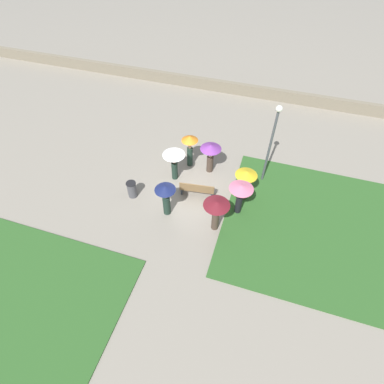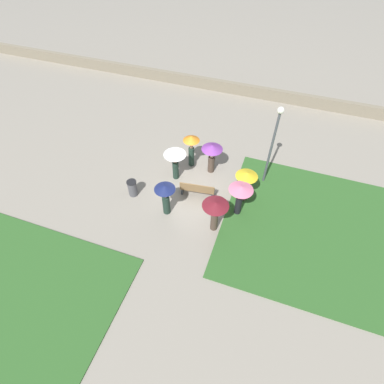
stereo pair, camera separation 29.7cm
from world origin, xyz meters
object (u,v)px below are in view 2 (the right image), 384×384
at_px(lamp_post, 274,138).
at_px(crowd_person_maroon, 215,209).
at_px(crowd_person_orange, 191,145).
at_px(crowd_person_navy, 165,194).
at_px(crowd_person_yellow, 246,182).
at_px(crowd_person_pink, 240,194).
at_px(park_bench, 197,189).
at_px(crowd_person_purple, 212,153).
at_px(crowd_person_white, 175,158).
at_px(trash_bin, 133,188).

distance_m(lamp_post, crowd_person_maroon, 4.49).
bearing_deg(crowd_person_orange, crowd_person_navy, 24.56).
relative_size(crowd_person_yellow, crowd_person_pink, 1.00).
bearing_deg(crowd_person_orange, lamp_post, 114.71).
xyz_separation_m(park_bench, crowd_person_maroon, (-1.41, 1.70, 0.93)).
relative_size(crowd_person_orange, crowd_person_navy, 1.07).
height_order(crowd_person_orange, crowd_person_maroon, crowd_person_orange).
bearing_deg(lamp_post, crowd_person_orange, 0.39).
distance_m(crowd_person_orange, crowd_person_purple, 1.22).
distance_m(crowd_person_white, crowd_person_pink, 3.99).
xyz_separation_m(lamp_post, crowd_person_white, (4.59, 1.30, -1.53)).
distance_m(crowd_person_orange, crowd_person_maroon, 4.58).
bearing_deg(crowd_person_navy, trash_bin, 93.41).
relative_size(park_bench, crowd_person_maroon, 0.97).
height_order(lamp_post, crowd_person_orange, lamp_post).
distance_m(park_bench, crowd_person_white, 1.99).
height_order(crowd_person_yellow, crowd_person_navy, crowd_person_yellow).
height_order(trash_bin, crowd_person_white, crowd_person_white).
distance_m(trash_bin, crowd_person_purple, 4.56).
distance_m(crowd_person_pink, crowd_person_maroon, 1.52).
bearing_deg(lamp_post, crowd_person_maroon, 66.91).
relative_size(lamp_post, crowd_person_white, 2.46).
bearing_deg(park_bench, crowd_person_orange, -71.09).
distance_m(crowd_person_white, crowd_person_purple, 2.01).
bearing_deg(crowd_person_white, trash_bin, 161.39).
relative_size(lamp_post, crowd_person_maroon, 2.45).
distance_m(lamp_post, crowd_person_pink, 3.14).
bearing_deg(crowd_person_navy, lamp_post, -30.82).
bearing_deg(lamp_post, trash_bin, 27.19).
distance_m(trash_bin, crowd_person_yellow, 5.73).
xyz_separation_m(crowd_person_pink, crowd_person_maroon, (0.83, 1.27, 0.00)).
bearing_deg(crowd_person_purple, crowd_person_white, 139.11).
xyz_separation_m(crowd_person_yellow, crowd_person_white, (3.81, -0.35, 0.10)).
xyz_separation_m(park_bench, crowd_person_white, (1.52, -0.88, 0.93)).
relative_size(trash_bin, crowd_person_maroon, 0.49).
height_order(crowd_person_orange, crowd_person_navy, crowd_person_orange).
xyz_separation_m(crowd_person_orange, crowd_person_white, (0.45, 1.27, -0.02)).
relative_size(trash_bin, crowd_person_navy, 0.49).
xyz_separation_m(park_bench, crowd_person_navy, (1.06, 1.53, 0.82)).
relative_size(crowd_person_pink, crowd_person_navy, 1.00).
height_order(crowd_person_pink, crowd_person_navy, same).
bearing_deg(crowd_person_orange, crowd_person_purple, 108.07).
relative_size(crowd_person_orange, crowd_person_yellow, 1.06).
distance_m(trash_bin, crowd_person_orange, 3.91).
xyz_separation_m(crowd_person_yellow, crowd_person_navy, (3.35, 2.07, -0.00)).
relative_size(park_bench, crowd_person_pink, 0.96).
xyz_separation_m(lamp_post, crowd_person_orange, (4.14, 0.03, -1.52)).
relative_size(trash_bin, crowd_person_orange, 0.46).
height_order(park_bench, lamp_post, lamp_post).
xyz_separation_m(lamp_post, crowd_person_maroon, (1.66, 3.88, -1.53)).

